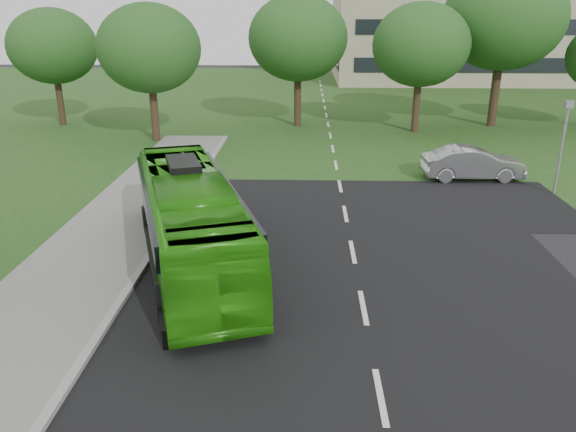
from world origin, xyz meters
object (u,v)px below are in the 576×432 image
at_px(tree_park_b, 298,38).
at_px(tree_park_d, 504,18).
at_px(camera_pole, 564,135).
at_px(sedan, 472,163).
at_px(tree_park_f, 53,46).
at_px(tree_park_a, 149,49).
at_px(bus, 190,221).
at_px(tree_park_c, 421,45).

bearing_deg(tree_park_b, tree_park_d, 1.72).
bearing_deg(camera_pole, tree_park_b, 115.96).
bearing_deg(sedan, tree_park_b, 31.64).
relative_size(tree_park_d, tree_park_f, 1.35).
relative_size(tree_park_a, bus, 0.77).
relative_size(tree_park_d, camera_pole, 2.60).
bearing_deg(tree_park_b, tree_park_c, -13.03).
distance_m(tree_park_d, camera_pole, 17.56).
xyz_separation_m(tree_park_d, bus, (-17.68, -25.03, -6.08)).
bearing_deg(bus, sedan, 22.59).
distance_m(tree_park_a, camera_pole, 24.41).
distance_m(tree_park_f, sedan, 30.50).
height_order(tree_park_f, camera_pole, tree_park_f).
bearing_deg(tree_park_a, bus, -72.36).
height_order(tree_park_b, sedan, tree_park_b).
xyz_separation_m(tree_park_c, tree_park_f, (-26.07, 1.75, -0.23)).
xyz_separation_m(tree_park_b, bus, (-3.17, -24.59, -4.71)).
bearing_deg(sedan, tree_park_f, 61.31).
distance_m(tree_park_b, sedan, 17.48).
height_order(tree_park_b, tree_park_f, tree_park_b).
bearing_deg(tree_park_a, camera_pole, -26.82).
distance_m(tree_park_b, tree_park_c, 8.60).
xyz_separation_m(tree_park_c, bus, (-11.54, -22.66, -4.38)).
bearing_deg(sedan, bus, 129.46).
bearing_deg(camera_pole, tree_park_d, 71.45).
bearing_deg(tree_park_b, sedan, -56.77).
distance_m(tree_park_f, bus, 28.71).
xyz_separation_m(tree_park_b, camera_pole, (12.33, -16.30, -3.48)).
height_order(tree_park_a, camera_pole, tree_park_a).
bearing_deg(tree_park_c, bus, -116.99).
height_order(sedan, camera_pole, camera_pole).
distance_m(tree_park_b, bus, 25.24).
relative_size(tree_park_a, tree_park_d, 0.77).
bearing_deg(sedan, tree_park_c, 1.93).
bearing_deg(camera_pole, tree_park_a, 142.05).
xyz_separation_m(bus, camera_pole, (15.50, 8.29, 1.24)).
bearing_deg(tree_park_c, sedan, -86.48).
xyz_separation_m(sedan, camera_pole, (3.22, -2.41, 1.97)).
relative_size(tree_park_b, tree_park_d, 0.82).
xyz_separation_m(tree_park_d, tree_park_f, (-32.21, -0.62, -1.94)).
xyz_separation_m(tree_park_d, camera_pole, (-2.18, -16.74, -4.85)).
bearing_deg(tree_park_a, sedan, -24.85).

